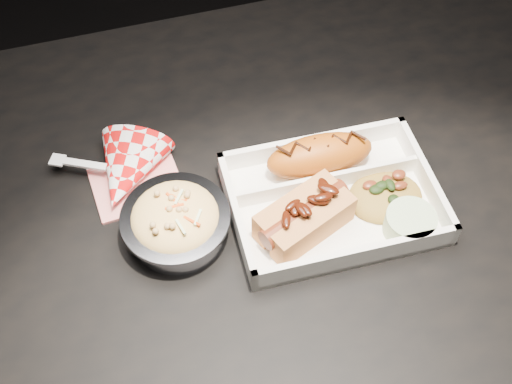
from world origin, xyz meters
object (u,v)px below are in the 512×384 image
napkin_fork (126,172)px  food_tray (332,201)px  dining_table (295,244)px  fried_pastry (320,155)px  hotdog (304,216)px  foil_coleslaw_cup (176,221)px

napkin_fork → food_tray: bearing=2.0°
dining_table → fried_pastry: fried_pastry is taller
food_tray → napkin_fork: bearing=156.9°
dining_table → hotdog: (-0.01, -0.04, 0.12)m
fried_pastry → napkin_fork: (-0.24, 0.06, -0.02)m
foil_coleslaw_cup → fried_pastry: bearing=12.0°
dining_table → napkin_fork: size_ratio=7.42×
dining_table → napkin_fork: bearing=153.0°
dining_table → napkin_fork: 0.25m
food_tray → hotdog: size_ratio=2.03×
foil_coleslaw_cup → dining_table: bearing=-0.9°
foil_coleslaw_cup → hotdog: bearing=-14.9°
dining_table → fried_pastry: size_ratio=8.70×
dining_table → food_tray: 0.11m
dining_table → food_tray: (0.04, -0.01, 0.10)m
food_tray → hotdog: bearing=-149.2°
foil_coleslaw_cup → napkin_fork: napkin_fork is taller
fried_pastry → hotdog: hotdog is taller
food_tray → napkin_fork: size_ratio=1.59×
foil_coleslaw_cup → napkin_fork: bearing=114.1°
fried_pastry → foil_coleslaw_cup: foil_coleslaw_cup is taller
food_tray → napkin_fork: napkin_fork is taller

